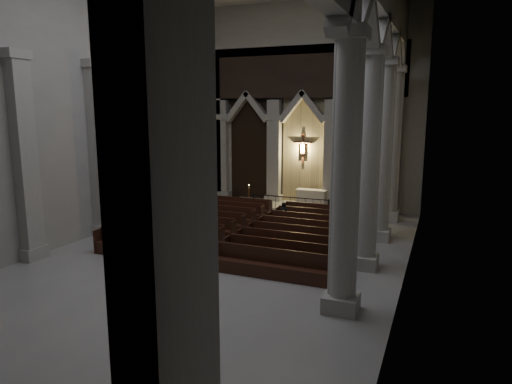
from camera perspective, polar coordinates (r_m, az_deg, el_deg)
room at (r=17.20m, az=-5.61°, el=16.09°), size 24.00×24.10×12.00m
sanctuary_wall at (r=27.85m, az=5.90°, el=11.86°), size 14.00×0.77×12.00m
right_arcade at (r=16.75m, az=14.34°, el=16.76°), size 1.00×24.00×12.00m
left_pilasters at (r=23.85m, az=-15.92°, el=5.26°), size 0.60×13.00×8.03m
sanctuary_step at (r=27.56m, az=5.09°, el=-1.80°), size 8.50×2.60×0.15m
altar at (r=27.70m, az=6.95°, el=-0.63°), size 1.82×0.73×0.93m
altar_rail at (r=26.30m, az=4.29°, el=-1.22°), size 4.60×0.09×0.90m
candle_stand_left at (r=27.63m, az=-0.88°, el=-1.10°), size 0.23×0.23×1.37m
candle_stand_right at (r=26.06m, az=9.92°, el=-1.83°), size 0.27×0.27×1.58m
pews at (r=20.78m, az=-1.06°, el=-5.08°), size 10.03×8.55×1.03m
worshipper at (r=23.12m, az=3.45°, el=-2.79°), size 0.46×0.31×1.22m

